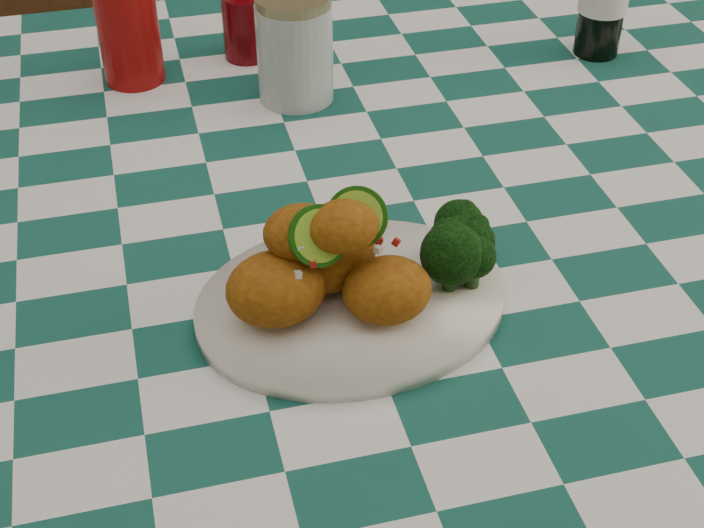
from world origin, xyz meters
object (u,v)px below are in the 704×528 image
object	(u,v)px
plate	(352,303)
dining_table	(315,423)
ketchup_bottle	(245,10)
wooden_chair_right	(451,111)
fried_chicken_pile	(341,251)
mason_jar	(295,48)
red_tumbler	(129,31)

from	to	relation	value
plate	dining_table	bearing A→B (deg)	88.68
ketchup_bottle	wooden_chair_right	xyz separation A→B (m)	(0.44, 0.38, -0.42)
plate	ketchup_bottle	world-z (taller)	ketchup_bottle
plate	ketchup_bottle	size ratio (longest dim) A/B	2.23
fried_chicken_pile	ketchup_bottle	xyz separation A→B (m)	(0.00, 0.53, -0.01)
plate	mason_jar	distance (m)	0.41
fried_chicken_pile	mason_jar	size ratio (longest dim) A/B	1.25
dining_table	fried_chicken_pile	distance (m)	0.51
mason_jar	fried_chicken_pile	bearing A→B (deg)	-96.00
ketchup_bottle	plate	bearing A→B (deg)	-89.15
fried_chicken_pile	wooden_chair_right	distance (m)	1.10
wooden_chair_right	red_tumbler	bearing A→B (deg)	-133.67
dining_table	ketchup_bottle	world-z (taller)	ketchup_bottle
dining_table	plate	xyz separation A→B (m)	(-0.01, -0.22, 0.40)
red_tumbler	ketchup_bottle	world-z (taller)	red_tumbler
fried_chicken_pile	mason_jar	xyz separation A→B (m)	(0.04, 0.41, -0.00)
mason_jar	dining_table	bearing A→B (deg)	-98.36
plate	mason_jar	size ratio (longest dim) A/B	2.19
dining_table	wooden_chair_right	distance (m)	0.82
dining_table	red_tumbler	size ratio (longest dim) A/B	12.51
fried_chicken_pile	wooden_chair_right	world-z (taller)	fried_chicken_pile
dining_table	fried_chicken_pile	size ratio (longest dim) A/B	9.94
fried_chicken_pile	ketchup_bottle	bearing A→B (deg)	89.76
ketchup_bottle	wooden_chair_right	bearing A→B (deg)	41.11
ketchup_bottle	fried_chicken_pile	bearing A→B (deg)	-90.24
ketchup_bottle	mason_jar	distance (m)	0.13
fried_chicken_pile	wooden_chair_right	size ratio (longest dim) A/B	0.20
fried_chicken_pile	wooden_chair_right	xyz separation A→B (m)	(0.44, 0.92, -0.43)
ketchup_bottle	red_tumbler	bearing A→B (deg)	-169.59
dining_table	red_tumbler	bearing A→B (deg)	119.87
plate	mason_jar	xyz separation A→B (m)	(0.03, 0.41, 0.06)
mason_jar	ketchup_bottle	bearing A→B (deg)	107.99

